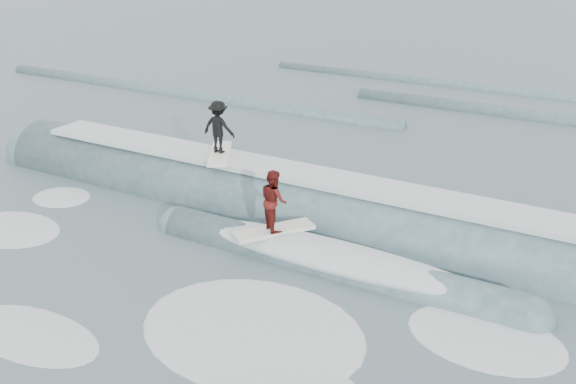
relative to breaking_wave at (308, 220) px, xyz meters
The scene contains 6 objects.
ground 4.68m from the breaking_wave, 92.58° to the right, with size 160.00×160.00×0.00m, color #3E555B.
breaking_wave is the anchor object (origin of this frame).
surfer_black 3.65m from the breaking_wave, behind, with size 1.48×2.01×1.61m.
surfer_red 2.30m from the breaking_wave, 87.97° to the right, with size 1.62×1.94×1.61m.
whitewater 5.10m from the breaking_wave, 86.71° to the right, with size 14.92×6.80×0.10m.
far_swells 13.00m from the breaking_wave, 93.58° to the left, with size 40.46×8.65×0.80m.
Camera 1 is at (7.40, -9.32, 7.48)m, focal length 40.00 mm.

